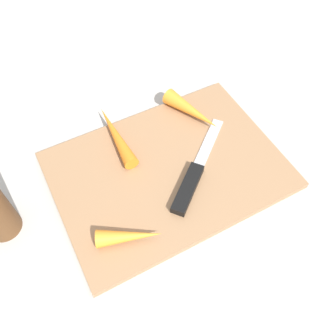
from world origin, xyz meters
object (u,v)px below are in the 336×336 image
object	(u,v)px
knife	(191,182)
carrot_medium	(192,111)
carrot_longest	(116,135)
cutting_board	(168,170)
carrot_shortest	(129,236)

from	to	relation	value
knife	carrot_medium	bearing A→B (deg)	19.61
carrot_longest	carrot_medium	size ratio (longest dim) A/B	1.20
cutting_board	carrot_shortest	world-z (taller)	carrot_shortest
carrot_medium	cutting_board	bearing A→B (deg)	-68.90
cutting_board	carrot_longest	size ratio (longest dim) A/B	2.68
knife	cutting_board	bearing A→B (deg)	71.75
cutting_board	carrot_shortest	bearing A→B (deg)	-141.48
cutting_board	knife	xyz separation A→B (m)	(0.02, -0.04, 0.01)
cutting_board	carrot_longest	distance (m)	0.11
cutting_board	carrot_medium	xyz separation A→B (m)	(0.09, 0.08, 0.02)
carrot_longest	carrot_shortest	bearing A→B (deg)	163.52
carrot_shortest	carrot_medium	size ratio (longest dim) A/B	0.81
carrot_shortest	carrot_medium	bearing A→B (deg)	62.88
knife	carrot_longest	bearing A→B (deg)	76.40
knife	carrot_shortest	bearing A→B (deg)	158.80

